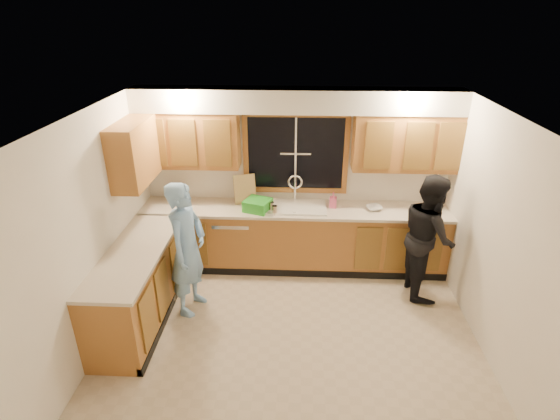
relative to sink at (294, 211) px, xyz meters
The scene contains 26 objects.
floor 1.82m from the sink, 90.00° to the right, with size 4.20×4.20×0.00m, color #C4B196.
ceiling 2.29m from the sink, 90.00° to the right, with size 4.20×4.20×0.00m, color silver.
wall_back 0.49m from the sink, 90.00° to the left, with size 4.20×4.20×0.00m, color white.
wall_left 2.67m from the sink, 142.62° to the right, with size 3.80×3.80×0.00m, color white.
wall_right 2.67m from the sink, 37.38° to the right, with size 3.80×3.80×0.00m, color white.
base_cabinets_back 0.42m from the sink, 90.00° to the right, with size 4.20×0.60×0.88m, color #AC6E32.
base_cabinets_left 2.23m from the sink, 145.12° to the right, with size 0.60×1.90×0.88m, color #AC6E32.
countertop_back 0.04m from the sink, 90.00° to the right, with size 4.20×0.63×0.04m, color beige.
countertop_left 2.18m from the sink, 144.90° to the right, with size 0.63×1.90×0.04m, color beige.
upper_cabinets_left 1.72m from the sink, behind, with size 1.35×0.33×0.75m, color #AC6E32.
upper_cabinets_right 1.72m from the sink, ahead, with size 1.35×0.33×0.75m, color #AC6E32.
upper_cabinets_return 2.21m from the sink, 165.94° to the right, with size 0.33×0.90×0.75m, color #AC6E32.
soffit 1.49m from the sink, 90.00° to the left, with size 4.20×0.35×0.30m, color silver.
window_frame 0.79m from the sink, 90.00° to the left, with size 1.44×0.03×1.14m.
sink is the anchor object (origin of this frame).
dishwasher 0.96m from the sink, behind, with size 0.60×0.56×0.82m, color white.
stove 2.60m from the sink, 134.61° to the right, with size 0.58×0.75×0.90m, color white.
man 1.62m from the sink, 139.87° to the right, with size 0.61×0.40×1.68m, color #7AADE8.
woman 1.77m from the sink, 17.44° to the right, with size 0.79×0.61×1.62m, color black.
knife_block 1.69m from the sink, behind, with size 0.13×0.11×0.23m, color brown.
cutting_board 0.76m from the sink, 168.58° to the left, with size 0.30×0.02×0.41m, color tan.
dish_crate 0.52m from the sink, 167.72° to the right, with size 0.33×0.30×0.15m, color green.
soap_bottle 0.55m from the sink, ahead, with size 0.10×0.10×0.21m, color #D3507B.
bowl 1.08m from the sink, ahead, with size 0.21×0.21×0.05m, color silver.
can_left 0.37m from the sink, 138.19° to the right, with size 0.07×0.07×0.13m, color #B7A58D.
can_right 0.36m from the sink, 156.93° to the right, with size 0.07×0.07×0.13m, color #B7A58D.
Camera 1 is at (0.06, -3.82, 3.43)m, focal length 28.00 mm.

